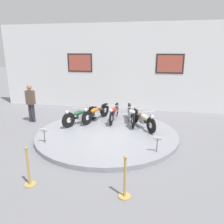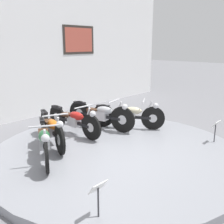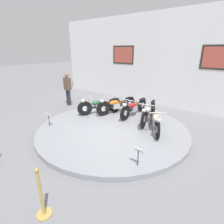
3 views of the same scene
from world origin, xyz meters
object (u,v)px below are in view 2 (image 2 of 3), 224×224
(motorcycle_green, at_px, (44,140))
(motorcycle_red, at_px, (74,119))
(info_placard_front_centre, at_px, (216,127))
(motorcycle_cream, at_px, (129,115))
(motorcycle_orange, at_px, (52,128))
(info_placard_front_left, at_px, (98,192))
(motorcycle_silver, at_px, (101,114))

(motorcycle_green, bearing_deg, motorcycle_red, 28.18)
(info_placard_front_centre, bearing_deg, motorcycle_cream, 104.70)
(motorcycle_orange, height_order, info_placard_front_left, motorcycle_orange)
(motorcycle_orange, bearing_deg, info_placard_front_left, -112.46)
(motorcycle_red, distance_m, info_placard_front_left, 3.37)
(motorcycle_green, bearing_deg, info_placard_front_centre, -33.56)
(motorcycle_green, xyz_separation_m, motorcycle_red, (1.31, 0.70, -0.00))
(info_placard_front_left, distance_m, info_placard_front_centre, 3.73)
(motorcycle_green, relative_size, info_placard_front_left, 3.41)
(motorcycle_cream, bearing_deg, info_placard_front_centre, -75.30)
(motorcycle_cream, bearing_deg, motorcycle_red, 151.87)
(motorcycle_cream, xyz_separation_m, info_placard_front_left, (-3.18, -2.11, -0.01))
(motorcycle_orange, height_order, motorcycle_red, motorcycle_orange)
(motorcycle_orange, xyz_separation_m, info_placard_front_left, (-1.08, -2.62, -0.02))
(motorcycle_red, height_order, motorcycle_cream, same)
(motorcycle_cream, relative_size, info_placard_front_left, 3.32)
(info_placard_front_left, xyz_separation_m, info_placard_front_centre, (3.73, 0.00, 0.00))
(motorcycle_cream, distance_m, info_placard_front_centre, 2.18)
(motorcycle_silver, relative_size, info_placard_front_centre, 3.88)
(motorcycle_orange, bearing_deg, motorcycle_green, -135.86)
(info_placard_front_centre, bearing_deg, motorcycle_silver, 112.55)
(motorcycle_orange, xyz_separation_m, motorcycle_silver, (1.56, 0.00, 0.02))
(motorcycle_orange, bearing_deg, motorcycle_cream, -13.75)
(info_placard_front_left, bearing_deg, motorcycle_silver, 44.77)
(motorcycle_red, bearing_deg, motorcycle_cream, -28.13)
(info_placard_front_left, relative_size, info_placard_front_centre, 1.00)
(motorcycle_silver, bearing_deg, motorcycle_cream, -43.81)
(motorcycle_green, relative_size, motorcycle_cream, 1.03)
(motorcycle_red, height_order, info_placard_front_left, motorcycle_red)
(motorcycle_green, bearing_deg, motorcycle_orange, 44.14)
(motorcycle_silver, distance_m, info_placard_front_centre, 2.84)
(motorcycle_green, height_order, motorcycle_silver, motorcycle_silver)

